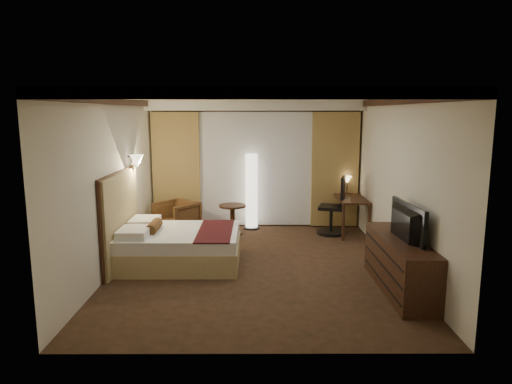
{
  "coord_description": "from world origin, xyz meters",
  "views": [
    {
      "loc": [
        -0.02,
        -7.1,
        2.46
      ],
      "look_at": [
        0.0,
        0.4,
        1.15
      ],
      "focal_mm": 32.0,
      "sensor_mm": 36.0,
      "label": 1
    }
  ],
  "objects_px": {
    "office_chair": "(331,205)",
    "television": "(400,216)",
    "side_table": "(233,219)",
    "bed": "(181,247)",
    "armchair": "(177,216)",
    "floor_lamp": "(252,191)",
    "desk": "(351,215)",
    "dresser": "(400,264)"
  },
  "relations": [
    {
      "from": "bed",
      "to": "office_chair",
      "type": "relative_size",
      "value": 1.59
    },
    {
      "from": "side_table",
      "to": "floor_lamp",
      "type": "distance_m",
      "value": 0.77
    },
    {
      "from": "television",
      "to": "dresser",
      "type": "bearing_deg",
      "value": -93.61
    },
    {
      "from": "bed",
      "to": "desk",
      "type": "height_order",
      "value": "desk"
    },
    {
      "from": "floor_lamp",
      "to": "dresser",
      "type": "height_order",
      "value": "floor_lamp"
    },
    {
      "from": "armchair",
      "to": "television",
      "type": "xyz_separation_m",
      "value": [
        3.59,
        -3.01,
        0.7
      ]
    },
    {
      "from": "side_table",
      "to": "dresser",
      "type": "distance_m",
      "value": 3.9
    },
    {
      "from": "floor_lamp",
      "to": "dresser",
      "type": "distance_m",
      "value": 4.06
    },
    {
      "from": "armchair",
      "to": "floor_lamp",
      "type": "height_order",
      "value": "floor_lamp"
    },
    {
      "from": "office_chair",
      "to": "television",
      "type": "distance_m",
      "value": 3.08
    },
    {
      "from": "armchair",
      "to": "office_chair",
      "type": "bearing_deg",
      "value": 39.87
    },
    {
      "from": "bed",
      "to": "desk",
      "type": "bearing_deg",
      "value": 30.94
    },
    {
      "from": "armchair",
      "to": "desk",
      "type": "bearing_deg",
      "value": 40.67
    },
    {
      "from": "floor_lamp",
      "to": "dresser",
      "type": "relative_size",
      "value": 0.84
    },
    {
      "from": "floor_lamp",
      "to": "office_chair",
      "type": "xyz_separation_m",
      "value": [
        1.63,
        -0.44,
        -0.21
      ]
    },
    {
      "from": "armchair",
      "to": "side_table",
      "type": "bearing_deg",
      "value": 39.82
    },
    {
      "from": "floor_lamp",
      "to": "bed",
      "type": "bearing_deg",
      "value": -116.5
    },
    {
      "from": "armchair",
      "to": "desk",
      "type": "height_order",
      "value": "desk"
    },
    {
      "from": "floor_lamp",
      "to": "office_chair",
      "type": "distance_m",
      "value": 1.7
    },
    {
      "from": "floor_lamp",
      "to": "side_table",
      "type": "bearing_deg",
      "value": -131.02
    },
    {
      "from": "floor_lamp",
      "to": "office_chair",
      "type": "relative_size",
      "value": 1.35
    },
    {
      "from": "office_chair",
      "to": "side_table",
      "type": "bearing_deg",
      "value": -163.78
    },
    {
      "from": "armchair",
      "to": "floor_lamp",
      "type": "distance_m",
      "value": 1.65
    },
    {
      "from": "television",
      "to": "desk",
      "type": "bearing_deg",
      "value": -3.23
    },
    {
      "from": "bed",
      "to": "office_chair",
      "type": "height_order",
      "value": "office_chair"
    },
    {
      "from": "bed",
      "to": "armchair",
      "type": "bearing_deg",
      "value": 101.64
    },
    {
      "from": "floor_lamp",
      "to": "desk",
      "type": "xyz_separation_m",
      "value": [
        2.04,
        -0.39,
        -0.43
      ]
    },
    {
      "from": "office_chair",
      "to": "bed",
      "type": "bearing_deg",
      "value": -130.07
    },
    {
      "from": "office_chair",
      "to": "television",
      "type": "height_order",
      "value": "office_chair"
    },
    {
      "from": "armchair",
      "to": "dresser",
      "type": "height_order",
      "value": "same"
    },
    {
      "from": "dresser",
      "to": "television",
      "type": "relative_size",
      "value": 1.73
    },
    {
      "from": "desk",
      "to": "floor_lamp",
      "type": "bearing_deg",
      "value": 169.16
    },
    {
      "from": "armchair",
      "to": "floor_lamp",
      "type": "bearing_deg",
      "value": 55.98
    },
    {
      "from": "side_table",
      "to": "floor_lamp",
      "type": "relative_size",
      "value": 0.38
    },
    {
      "from": "bed",
      "to": "dresser",
      "type": "relative_size",
      "value": 0.99
    },
    {
      "from": "armchair",
      "to": "side_table",
      "type": "xyz_separation_m",
      "value": [
        1.14,
        -0.0,
        -0.07
      ]
    },
    {
      "from": "office_chair",
      "to": "television",
      "type": "bearing_deg",
      "value": -65.8
    },
    {
      "from": "armchair",
      "to": "television",
      "type": "distance_m",
      "value": 4.74
    },
    {
      "from": "armchair",
      "to": "office_chair",
      "type": "height_order",
      "value": "office_chair"
    },
    {
      "from": "television",
      "to": "side_table",
      "type": "bearing_deg",
      "value": 35.47
    },
    {
      "from": "side_table",
      "to": "television",
      "type": "height_order",
      "value": "television"
    },
    {
      "from": "desk",
      "to": "dresser",
      "type": "bearing_deg",
      "value": -89.06
    }
  ]
}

